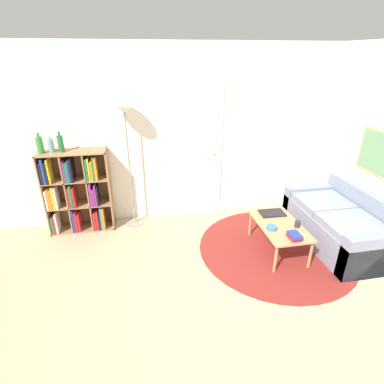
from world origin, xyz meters
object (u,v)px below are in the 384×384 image
Objects in this scene: laptop at (272,213)px; bottle_right at (61,144)px; bookshelf at (77,192)px; couch at (342,225)px; coffee_table at (279,227)px; bottle_left at (40,145)px; cup at (297,224)px; floor_lamp at (125,124)px; bottle_middle at (51,146)px; bowl at (272,227)px.

laptop is 3.05m from bottle_right.
bookshelf reaches higher than couch.
coffee_table is 3.27× the size of bottle_left.
cup is at bearing -67.06° from laptop.
bookshelf is 1.23m from floor_lamp.
bottle_left is at bearing -168.53° from bottle_middle.
couch is 1.71× the size of coffee_table.
bowl is 1.56× the size of cup.
floor_lamp is 3.30m from couch.
floor_lamp is at bearing 150.30° from coffee_table.
cup is (0.34, -0.02, 0.02)m from bowl.
bowl is (-0.15, -0.08, 0.06)m from coffee_table.
cup is (0.19, -0.10, 0.08)m from coffee_table.
floor_lamp is at bearing -1.24° from bottle_right.
floor_lamp is 2.36m from laptop.
bottle_left is at bearing -176.65° from bookshelf.
laptop is at bearing 164.02° from couch.
laptop is (-0.94, 0.27, 0.13)m from couch.
couch is 4.13m from bottle_middle.
bookshelf is 3.10m from cup.
bowl is at bearing -33.61° from floor_lamp.
floor_lamp is 1.16m from bottle_left.
bookshelf is at bearing 157.47° from cup.
bowl is 0.34m from cup.
bottle_left is (-3.21, 1.17, 0.89)m from cup.
laptop is 1.25× the size of bottle_right.
cup is 3.53m from bottle_left.
bookshelf is at bearing 163.57° from laptop.
bookshelf reaches higher than cup.
cup is at bearing -26.37° from coffee_table.
bottle_right is (-2.62, 1.17, 0.91)m from bowl.
couch is at bearing -14.67° from bottle_left.
floor_lamp is 6.46× the size of bottle_left.
couch is at bearing -20.18° from floor_lamp.
bottle_right is (0.26, 0.02, -0.00)m from bottle_left.
bottle_right reaches higher than couch.
floor_lamp is 1.16× the size of couch.
bottle_middle is (-2.92, 0.80, 0.90)m from laptop.
floor_lamp is at bearing -1.23° from bottle_middle.
couch reaches higher than coffee_table.
bookshelf is 3.80m from couch.
bottle_middle is (-2.89, 1.10, 0.95)m from coffee_table.
bottle_middle is at bearing 158.86° from cup.
bowl is 0.48× the size of bottle_left.
bottle_middle reaches higher than bowl.
bottle_right is (-2.79, 0.80, 0.92)m from laptop.
bottle_middle is 0.79× the size of bottle_right.
bottle_middle is (-2.74, 1.18, 0.89)m from bowl.
bottle_left reaches higher than bookshelf.
couch is at bearing -16.31° from bookshelf.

